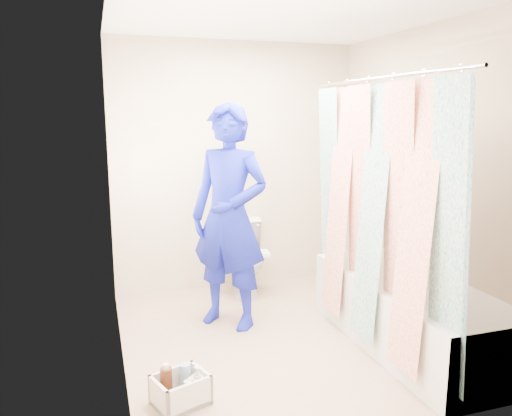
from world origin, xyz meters
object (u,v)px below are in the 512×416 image
object	(u,v)px
cleaning_caddy	(182,390)
toilet	(246,257)
plumber	(229,217)
bathtub	(409,311)

from	to	relation	value
cleaning_caddy	toilet	bearing A→B (deg)	42.73
cleaning_caddy	plumber	bearing A→B (deg)	41.62
bathtub	cleaning_caddy	size ratio (longest dim) A/B	4.71
toilet	plumber	world-z (taller)	plumber
bathtub	plumber	xyz separation A→B (m)	(-1.17, 0.80, 0.63)
cleaning_caddy	bathtub	bearing A→B (deg)	-11.33
toilet	cleaning_caddy	bearing A→B (deg)	-107.99
plumber	cleaning_caddy	size ratio (longest dim) A/B	4.86
plumber	cleaning_caddy	world-z (taller)	plumber
bathtub	cleaning_caddy	world-z (taller)	bathtub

